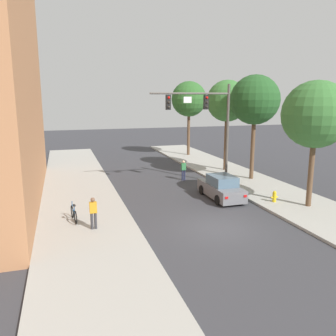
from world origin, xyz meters
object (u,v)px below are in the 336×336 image
at_px(traffic_signal_mast, 207,116).
at_px(street_tree_nearest, 316,115).
at_px(car_lead_grey, 221,188).
at_px(pedestrian_crossing_road, 184,169).
at_px(fire_hydrant, 274,196).
at_px(street_tree_farthest, 189,99).
at_px(street_tree_third, 227,101).
at_px(street_tree_second, 255,100).
at_px(pedestrian_sidewalk_left_walker, 93,212).
at_px(bicycle_leaning, 74,214).

height_order(traffic_signal_mast, street_tree_nearest, street_tree_nearest).
bearing_deg(car_lead_grey, pedestrian_crossing_road, 96.24).
relative_size(fire_hydrant, street_tree_farthest, 0.09).
xyz_separation_m(pedestrian_crossing_road, fire_hydrant, (3.31, -7.85, -0.41)).
height_order(traffic_signal_mast, street_tree_third, street_tree_third).
bearing_deg(traffic_signal_mast, street_tree_second, 7.72).
relative_size(car_lead_grey, street_tree_third, 0.53).
relative_size(fire_hydrant, street_tree_second, 0.09).
bearing_deg(street_tree_nearest, street_tree_second, 86.35).
height_order(pedestrian_sidewalk_left_walker, fire_hydrant, pedestrian_sidewalk_left_walker).
bearing_deg(street_tree_third, street_tree_second, -83.60).
xyz_separation_m(pedestrian_crossing_road, street_tree_third, (4.87, 2.23, 5.42)).
bearing_deg(street_tree_third, pedestrian_sidewalk_left_walker, -138.63).
xyz_separation_m(pedestrian_sidewalk_left_walker, street_tree_third, (12.95, 11.40, 5.27)).
relative_size(car_lead_grey, pedestrian_crossing_road, 2.59).
height_order(car_lead_grey, street_tree_second, street_tree_second).
xyz_separation_m(traffic_signal_mast, street_tree_nearest, (3.83, -6.93, 0.35)).
height_order(street_tree_nearest, street_tree_second, street_tree_second).
bearing_deg(fire_hydrant, car_lead_grey, 141.46).
bearing_deg(car_lead_grey, street_tree_farthest, 76.72).
bearing_deg(pedestrian_crossing_road, bicycle_leaning, -139.51).
xyz_separation_m(street_tree_nearest, street_tree_second, (0.48, 7.52, 0.79)).
relative_size(pedestrian_crossing_road, street_tree_farthest, 0.20).
relative_size(car_lead_grey, bicycle_leaning, 2.40).
relative_size(traffic_signal_mast, bicycle_leaning, 4.25).
relative_size(street_tree_nearest, street_tree_farthest, 0.90).
relative_size(pedestrian_crossing_road, street_tree_second, 0.20).
bearing_deg(bicycle_leaning, street_tree_second, 22.81).
bearing_deg(street_tree_second, bicycle_leaning, -157.19).
xyz_separation_m(pedestrian_crossing_road, street_tree_farthest, (4.62, 11.23, 5.57)).
height_order(traffic_signal_mast, street_tree_farthest, street_tree_farthest).
relative_size(pedestrian_sidewalk_left_walker, fire_hydrant, 2.28).
xyz_separation_m(traffic_signal_mast, street_tree_second, (4.31, 0.58, 1.14)).
bearing_deg(street_tree_farthest, bicycle_leaning, -125.76).
bearing_deg(street_tree_third, fire_hydrant, -98.77).
relative_size(traffic_signal_mast, car_lead_grey, 1.77).
xyz_separation_m(pedestrian_sidewalk_left_walker, street_tree_second, (13.39, 7.51, 5.39)).
height_order(car_lead_grey, pedestrian_crossing_road, pedestrian_crossing_road).
relative_size(street_tree_second, street_tree_third, 1.03).
distance_m(traffic_signal_mast, street_tree_farthest, 14.01).
bearing_deg(street_tree_nearest, car_lead_grey, 140.45).
relative_size(street_tree_second, street_tree_farthest, 0.99).
bearing_deg(street_tree_third, pedestrian_crossing_road, -155.38).
bearing_deg(street_tree_nearest, street_tree_third, 89.79).
bearing_deg(traffic_signal_mast, bicycle_leaning, -151.48).
bearing_deg(street_tree_second, car_lead_grey, -139.14).
bearing_deg(pedestrian_sidewalk_left_walker, pedestrian_crossing_road, 48.62).
bearing_deg(bicycle_leaning, street_tree_third, 35.56).
bearing_deg(street_tree_farthest, street_tree_second, -86.98).
bearing_deg(street_tree_second, pedestrian_crossing_road, 162.58).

